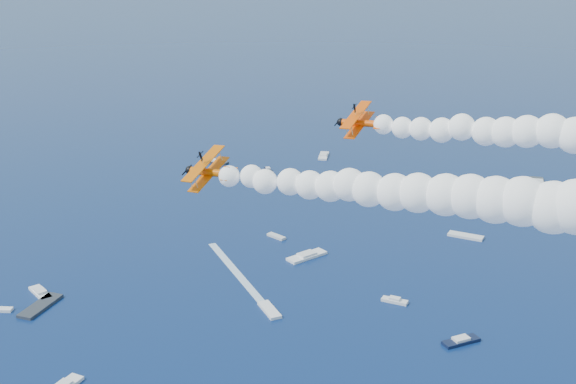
% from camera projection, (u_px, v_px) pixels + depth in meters
% --- Properties ---
extents(biplane_lead, '(6.84, 8.45, 6.84)m').
position_uv_depth(biplane_lead, '(361.00, 123.00, 96.09)').
color(biplane_lead, '#EC4B04').
extents(biplane_trail, '(7.22, 9.00, 7.43)m').
position_uv_depth(biplane_trail, '(210.00, 172.00, 89.28)').
color(biplane_trail, '#DB5D04').
extents(smoke_trail_trail, '(61.13, 9.82, 10.96)m').
position_uv_depth(smoke_trail_trail, '(456.00, 196.00, 74.29)').
color(smoke_trail_trail, white).
extents(spectator_boats, '(231.02, 177.92, 0.70)m').
position_uv_depth(spectator_boats, '(434.00, 260.00, 193.67)').
color(spectator_boats, silver).
rests_on(spectator_boats, ground).
extents(boat_wakes, '(127.95, 200.20, 0.04)m').
position_uv_depth(boat_wakes, '(528.00, 300.00, 173.45)').
color(boat_wakes, white).
rests_on(boat_wakes, ground).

